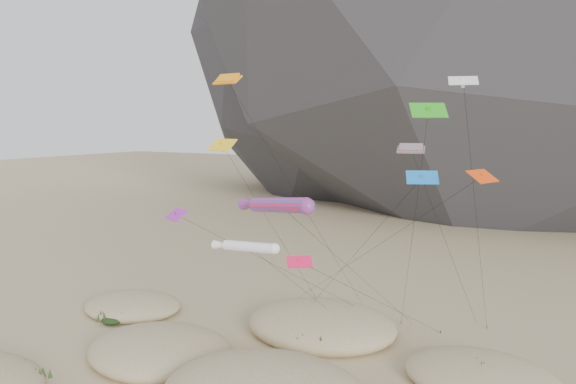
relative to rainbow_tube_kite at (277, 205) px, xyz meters
The scene contains 6 objects.
kite_stakes 19.94m from the rainbow_tube_kite, 81.71° to the left, with size 19.98×6.28×0.30m.
rainbow_tube_kite is the anchor object (origin of this frame).
white_tube_kite 5.17m from the rainbow_tube_kite, 164.83° to the left, with size 8.19×11.64×10.14m.
orange_parafoil 12.54m from the rainbow_tube_kite, 150.82° to the left, with size 10.17×12.51×23.58m.
multi_parafoil 11.02m from the rainbow_tube_kite, 33.43° to the left, with size 4.00×14.11×17.86m.
delta_kites 5.79m from the rainbow_tube_kite, 17.36° to the left, with size 25.43×20.04×22.57m.
Camera 1 is at (20.41, -27.46, 19.47)m, focal length 35.00 mm.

